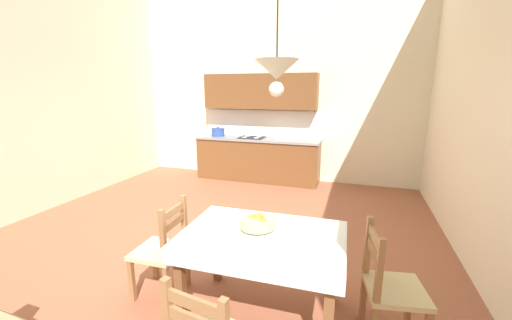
% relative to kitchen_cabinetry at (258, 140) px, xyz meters
% --- Properties ---
extents(ground_plane, '(6.46, 7.10, 0.10)m').
position_rel_kitchen_cabinetry_xyz_m(ground_plane, '(0.25, -2.98, -0.91)').
color(ground_plane, '#99563D').
extents(wall_back, '(6.46, 0.12, 4.04)m').
position_rel_kitchen_cabinetry_xyz_m(wall_back, '(0.25, 0.33, 1.17)').
color(wall_back, beige).
rests_on(wall_back, ground_plane).
extents(wall_left, '(0.12, 7.10, 4.04)m').
position_rel_kitchen_cabinetry_xyz_m(wall_left, '(-2.74, -2.98, 1.17)').
color(wall_left, beige).
rests_on(wall_left, ground_plane).
extents(kitchen_cabinetry, '(2.60, 0.63, 2.20)m').
position_rel_kitchen_cabinetry_xyz_m(kitchen_cabinetry, '(0.00, 0.00, 0.00)').
color(kitchen_cabinetry, brown).
rests_on(kitchen_cabinetry, ground_plane).
extents(dining_table, '(1.34, 0.93, 0.75)m').
position_rel_kitchen_cabinetry_xyz_m(dining_table, '(1.29, -3.87, -0.24)').
color(dining_table, brown).
rests_on(dining_table, ground_plane).
extents(dining_chair_window_side, '(0.49, 0.49, 0.93)m').
position_rel_kitchen_cabinetry_xyz_m(dining_chair_window_side, '(2.28, -3.81, -0.41)').
color(dining_chair_window_side, '#D1BC89').
rests_on(dining_chair_window_side, ground_plane).
extents(dining_chair_tv_side, '(0.44, 0.44, 0.93)m').
position_rel_kitchen_cabinetry_xyz_m(dining_chair_tv_side, '(0.33, -3.88, -0.41)').
color(dining_chair_tv_side, '#D1BC89').
rests_on(dining_chair_tv_side, ground_plane).
extents(fruit_bowl, '(0.30, 0.30, 0.12)m').
position_rel_kitchen_cabinetry_xyz_m(fruit_bowl, '(1.23, -3.79, -0.04)').
color(fruit_bowl, tan).
rests_on(fruit_bowl, dining_table).
extents(pendant_lamp, '(0.32, 0.32, 0.80)m').
position_rel_kitchen_cabinetry_xyz_m(pendant_lamp, '(1.38, -3.83, 1.17)').
color(pendant_lamp, black).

